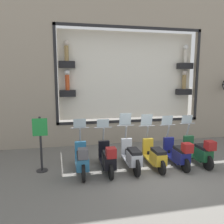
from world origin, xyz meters
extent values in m
plane|color=#66635E|center=(0.00, 0.00, 0.00)|extent=(120.00, 120.00, 0.00)
cube|color=gray|center=(3.60, 0.00, 0.48)|extent=(0.40, 6.54, 0.95)
cube|color=black|center=(3.39, 0.00, 5.07)|extent=(0.04, 6.54, 0.12)
cube|color=black|center=(3.39, 0.00, 1.01)|extent=(0.04, 6.54, 0.12)
cube|color=black|center=(3.39, -3.21, 3.04)|extent=(0.04, 0.12, 4.18)
cube|color=black|center=(3.39, 3.21, 3.04)|extent=(0.04, 0.12, 4.18)
cube|color=white|center=(3.95, 0.00, 3.04)|extent=(0.04, 6.30, 3.94)
cube|color=black|center=(3.73, -2.76, 3.50)|extent=(0.36, 0.69, 0.28)
cylinder|color=silver|center=(3.73, -2.76, 3.96)|extent=(0.17, 0.17, 0.62)
sphere|color=white|center=(3.73, -2.76, 4.38)|extent=(0.23, 0.23, 0.23)
cube|color=black|center=(3.73, 2.76, 3.50)|extent=(0.36, 0.69, 0.28)
cylinder|color=#9E7F4C|center=(3.73, 2.76, 3.96)|extent=(0.18, 0.18, 0.63)
sphere|color=beige|center=(3.73, 2.76, 4.39)|extent=(0.23, 0.23, 0.23)
cube|color=black|center=(3.73, -2.76, 2.28)|extent=(0.36, 0.69, 0.28)
cylinder|color=#9E7F4C|center=(3.73, -2.76, 2.75)|extent=(0.18, 0.18, 0.66)
sphere|color=beige|center=(3.73, -2.76, 3.20)|extent=(0.24, 0.24, 0.24)
cube|color=black|center=(3.73, 2.76, 2.28)|extent=(0.36, 0.69, 0.28)
cylinder|color=#CC4C23|center=(3.73, 2.76, 2.74)|extent=(0.18, 0.18, 0.65)
sphere|color=white|center=(3.73, 2.76, 3.18)|extent=(0.23, 0.23, 0.23)
cylinder|color=black|center=(1.27, -1.58, 0.25)|extent=(0.49, 0.09, 0.49)
cylinder|color=black|center=(-0.04, -1.58, 0.25)|extent=(0.49, 0.09, 0.49)
cube|color=#19512D|center=(0.61, -1.58, 0.23)|extent=(1.02, 0.38, 0.06)
cube|color=#19512D|center=(0.24, -1.58, 0.44)|extent=(0.61, 0.35, 0.36)
cube|color=black|center=(0.24, -1.58, 0.67)|extent=(0.58, 0.31, 0.10)
cube|color=#19512D|center=(1.16, -1.58, 0.54)|extent=(0.12, 0.37, 0.56)
cylinder|color=gray|center=(1.23, -1.58, 1.04)|extent=(0.20, 0.06, 0.45)
cylinder|color=gray|center=(1.30, -1.58, 1.25)|extent=(0.04, 0.60, 0.04)
cube|color=silver|center=(1.34, -1.58, 1.41)|extent=(0.08, 0.42, 0.31)
cube|color=maroon|center=(-0.09, -1.58, 0.83)|extent=(0.28, 0.28, 0.28)
cylinder|color=black|center=(1.28, -0.78, 0.22)|extent=(0.45, 0.09, 0.45)
cylinder|color=black|center=(-0.06, -0.78, 0.22)|extent=(0.45, 0.09, 0.45)
cube|color=navy|center=(0.61, -0.78, 0.21)|extent=(1.02, 0.39, 0.06)
cube|color=navy|center=(0.24, -0.78, 0.42)|extent=(0.61, 0.35, 0.36)
cube|color=black|center=(0.24, -0.78, 0.65)|extent=(0.58, 0.31, 0.10)
cube|color=navy|center=(1.16, -0.78, 0.52)|extent=(0.12, 0.37, 0.56)
cylinder|color=gray|center=(1.23, -0.78, 1.02)|extent=(0.20, 0.06, 0.45)
cylinder|color=gray|center=(1.30, -0.78, 1.23)|extent=(0.04, 0.61, 0.04)
cube|color=silver|center=(1.34, -0.78, 1.41)|extent=(0.09, 0.42, 0.35)
cube|color=maroon|center=(-0.10, -0.78, 0.81)|extent=(0.28, 0.28, 0.28)
cylinder|color=black|center=(1.28, 0.01, 0.23)|extent=(0.45, 0.09, 0.45)
cylinder|color=black|center=(-0.06, 0.01, 0.23)|extent=(0.45, 0.09, 0.45)
cube|color=gold|center=(0.61, 0.01, 0.22)|extent=(1.02, 0.39, 0.06)
cube|color=gold|center=(0.24, 0.01, 0.43)|extent=(0.61, 0.35, 0.36)
cube|color=black|center=(0.24, 0.01, 0.66)|extent=(0.58, 0.31, 0.10)
cube|color=gold|center=(1.16, 0.01, 0.53)|extent=(0.12, 0.37, 0.56)
cylinder|color=gray|center=(1.23, 0.01, 1.02)|extent=(0.20, 0.06, 0.45)
cylinder|color=gray|center=(1.30, 0.01, 1.23)|extent=(0.04, 0.61, 0.04)
cube|color=silver|center=(1.34, 0.01, 1.45)|extent=(0.10, 0.42, 0.42)
cylinder|color=black|center=(1.24, 0.81, 0.28)|extent=(0.55, 0.09, 0.55)
cylinder|color=black|center=(-0.02, 0.81, 0.28)|extent=(0.55, 0.09, 0.55)
cube|color=#B7BCC6|center=(0.61, 0.81, 0.26)|extent=(1.02, 0.39, 0.06)
cube|color=#B7BCC6|center=(0.24, 0.81, 0.47)|extent=(0.61, 0.35, 0.36)
cube|color=black|center=(0.24, 0.81, 0.70)|extent=(0.58, 0.31, 0.10)
cube|color=#B7BCC6|center=(1.16, 0.81, 0.57)|extent=(0.12, 0.37, 0.56)
cylinder|color=gray|center=(1.23, 0.81, 1.07)|extent=(0.20, 0.06, 0.45)
cylinder|color=gray|center=(1.30, 0.81, 1.28)|extent=(0.04, 0.60, 0.04)
cube|color=silver|center=(1.34, 0.81, 1.50)|extent=(0.11, 0.42, 0.44)
cylinder|color=black|center=(1.27, 1.60, 0.24)|extent=(0.47, 0.09, 0.47)
cylinder|color=black|center=(-0.05, 1.60, 0.24)|extent=(0.47, 0.09, 0.47)
cube|color=black|center=(0.61, 1.60, 0.22)|extent=(1.02, 0.38, 0.06)
cube|color=black|center=(0.24, 1.60, 0.43)|extent=(0.61, 0.35, 0.36)
cube|color=black|center=(0.24, 1.60, 0.66)|extent=(0.58, 0.31, 0.10)
cube|color=black|center=(1.16, 1.60, 0.53)|extent=(0.12, 0.37, 0.56)
cylinder|color=gray|center=(1.23, 1.60, 1.03)|extent=(0.20, 0.06, 0.45)
cylinder|color=gray|center=(1.30, 1.60, 1.24)|extent=(0.04, 0.60, 0.04)
cube|color=silver|center=(1.34, 1.60, 1.39)|extent=(0.08, 0.42, 0.29)
cube|color=maroon|center=(-0.10, 1.60, 0.82)|extent=(0.28, 0.28, 0.28)
cylinder|color=black|center=(1.25, 2.40, 0.26)|extent=(0.53, 0.09, 0.53)
cylinder|color=black|center=(-0.03, 2.40, 0.26)|extent=(0.53, 0.09, 0.53)
cube|color=teal|center=(0.61, 2.40, 0.25)|extent=(1.02, 0.38, 0.06)
cube|color=teal|center=(0.24, 2.40, 0.46)|extent=(0.61, 0.35, 0.36)
cube|color=black|center=(0.24, 2.40, 0.69)|extent=(0.58, 0.31, 0.10)
cube|color=teal|center=(1.16, 2.40, 0.56)|extent=(0.12, 0.37, 0.56)
cylinder|color=gray|center=(1.23, 2.40, 1.05)|extent=(0.20, 0.06, 0.45)
cylinder|color=gray|center=(1.30, 2.40, 1.27)|extent=(0.04, 0.61, 0.04)
cube|color=silver|center=(1.34, 2.40, 1.42)|extent=(0.08, 0.42, 0.31)
cube|color=#4C4C51|center=(-0.08, 2.40, 0.85)|extent=(0.28, 0.28, 0.28)
cylinder|color=#232326|center=(0.96, 3.64, 0.01)|extent=(0.36, 0.36, 0.02)
cylinder|color=#232326|center=(0.96, 3.64, 0.88)|extent=(0.07, 0.07, 1.76)
cube|color=#1E8438|center=(0.94, 3.64, 1.43)|extent=(0.03, 0.45, 0.55)
camera|label=1|loc=(-5.95, 2.78, 2.92)|focal=35.00mm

